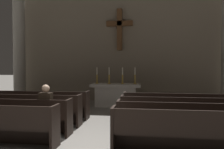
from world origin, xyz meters
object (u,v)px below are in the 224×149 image
pew_right_row_4 (178,107)px  candlestick_outer_left (97,78)px  pew_right_row_1 (198,132)px  candlestick_inner_right (122,79)px  pew_left_row_3 (25,109)px  candlestick_inner_left (109,78)px  candlestick_outer_right (135,79)px  lone_worshipper (47,108)px  pew_right_row_2 (189,121)px  pew_left_row_4 (39,104)px  pew_left_row_2 (7,116)px  altar (116,94)px  pew_right_row_3 (183,113)px  column_left_third (19,45)px

pew_right_row_4 → candlestick_outer_left: candlestick_outer_left is taller
pew_right_row_1 → candlestick_inner_right: size_ratio=4.73×
pew_left_row_3 → candlestick_inner_left: (2.04, 3.63, 0.77)m
candlestick_outer_right → lone_worshipper: 5.03m
pew_left_row_3 → pew_right_row_2: (4.67, -0.95, 0.00)m
pew_left_row_4 → candlestick_inner_left: bearing=52.8°
pew_right_row_2 → lone_worshipper: bearing=179.4°
pew_left_row_2 → candlestick_outer_right: 5.63m
pew_left_row_4 → altar: 3.56m
pew_left_row_2 → pew_right_row_3: bearing=11.5°
pew_left_row_2 → candlestick_inner_right: bearing=60.1°
pew_left_row_2 → column_left_third: size_ratio=0.59×
pew_left_row_2 → lone_worshipper: (1.10, 0.04, 0.22)m
pew_left_row_4 → candlestick_inner_left: size_ratio=4.73×
pew_left_row_4 → pew_right_row_4: 4.67m
pew_right_row_3 → column_left_third: bearing=149.7°
column_left_third → candlestick_outer_right: bearing=-5.9°
pew_right_row_4 → candlestick_inner_right: size_ratio=4.73×
pew_left_row_3 → candlestick_outer_left: candlestick_outer_left is taller
pew_right_row_4 → candlestick_inner_right: candlestick_inner_right is taller
altar → pew_right_row_4: bearing=-48.9°
candlestick_inner_left → pew_right_row_1: bearing=-64.5°
pew_left_row_3 → altar: altar is taller
pew_right_row_1 → candlestick_inner_left: bearing=115.5°
pew_right_row_1 → pew_right_row_4: same height
candlestick_inner_right → candlestick_outer_right: (0.55, 0.00, 0.00)m
pew_left_row_4 → column_left_third: column_left_third is taller
pew_right_row_4 → pew_left_row_3: bearing=-168.5°
pew_right_row_4 → pew_left_row_2: bearing=-157.9°
column_left_third → altar: bearing=-6.9°
candlestick_inner_left → pew_left_row_4: bearing=-127.2°
pew_right_row_2 → pew_right_row_3: size_ratio=1.00×
candlestick_inner_left → candlestick_inner_right: size_ratio=1.00×
pew_right_row_1 → altar: 6.01m
pew_right_row_3 → lone_worshipper: lone_worshipper is taller
pew_left_row_3 → pew_right_row_4: same height
pew_left_row_2 → pew_right_row_3: size_ratio=1.00×
altar → lone_worshipper: (-1.24, -4.54, 0.16)m
pew_right_row_3 → pew_right_row_2: bearing=-90.0°
candlestick_inner_left → lone_worshipper: 4.67m
pew_right_row_4 → lone_worshipper: (-3.57, -1.86, 0.22)m
pew_left_row_2 → pew_right_row_1: same height
pew_right_row_1 → pew_right_row_2: bearing=90.0°
pew_left_row_3 → pew_right_row_2: same height
pew_left_row_2 → candlestick_outer_right: (3.19, 4.58, 0.77)m
pew_left_row_4 → candlestick_outer_right: (3.19, 2.68, 0.77)m
pew_right_row_1 → altar: bearing=112.9°
pew_left_row_4 → candlestick_outer_left: candlestick_outer_left is taller
altar → candlestick_inner_left: 0.77m
pew_left_row_4 → pew_right_row_4: (4.67, 0.00, 0.00)m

